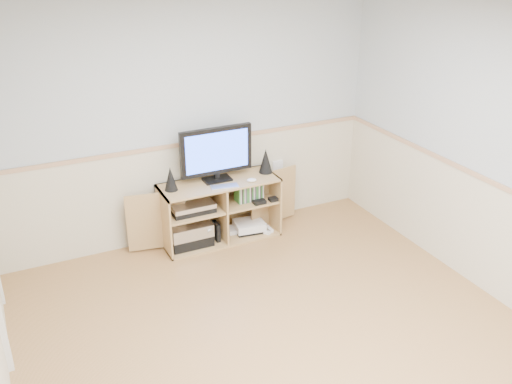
# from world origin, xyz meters

# --- Properties ---
(room) EXTENTS (4.04, 4.54, 2.54)m
(room) POSITION_xyz_m (-0.06, 0.12, 1.22)
(room) COLOR tan
(room) RESTS_ON ground
(media_cabinet) EXTENTS (1.91, 0.46, 0.65)m
(media_cabinet) POSITION_xyz_m (0.20, 2.05, 0.33)
(media_cabinet) COLOR tan
(media_cabinet) RESTS_ON floor
(monitor) EXTENTS (0.75, 0.18, 0.56)m
(monitor) POSITION_xyz_m (0.20, 2.04, 0.95)
(monitor) COLOR black
(monitor) RESTS_ON media_cabinet
(speaker_left) EXTENTS (0.13, 0.13, 0.24)m
(speaker_left) POSITION_xyz_m (-0.30, 2.01, 0.77)
(speaker_left) COLOR black
(speaker_left) RESTS_ON media_cabinet
(speaker_right) EXTENTS (0.14, 0.14, 0.26)m
(speaker_right) POSITION_xyz_m (0.74, 2.01, 0.78)
(speaker_right) COLOR black
(speaker_right) RESTS_ON media_cabinet
(keyboard) EXTENTS (0.29, 0.16, 0.01)m
(keyboard) POSITION_xyz_m (0.20, 1.85, 0.66)
(keyboard) COLOR silver
(keyboard) RESTS_ON media_cabinet
(mouse) EXTENTS (0.11, 0.09, 0.04)m
(mouse) POSITION_xyz_m (0.50, 1.85, 0.67)
(mouse) COLOR white
(mouse) RESTS_ON media_cabinet
(av_components) EXTENTS (0.52, 0.32, 0.47)m
(av_components) POSITION_xyz_m (-0.13, 1.99, 0.22)
(av_components) COLOR black
(av_components) RESTS_ON media_cabinet
(game_consoles) EXTENTS (0.46, 0.30, 0.11)m
(game_consoles) POSITION_xyz_m (0.52, 1.98, 0.07)
(game_consoles) COLOR white
(game_consoles) RESTS_ON media_cabinet
(game_cases) EXTENTS (0.28, 0.14, 0.19)m
(game_cases) POSITION_xyz_m (0.53, 1.97, 0.48)
(game_cases) COLOR #3F8C3F
(game_cases) RESTS_ON media_cabinet
(wall_outlet) EXTENTS (0.12, 0.03, 0.12)m
(wall_outlet) POSITION_xyz_m (1.00, 2.23, 0.60)
(wall_outlet) COLOR white
(wall_outlet) RESTS_ON wall_back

